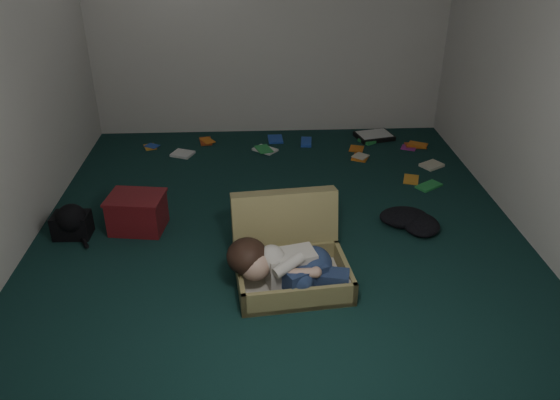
{
  "coord_description": "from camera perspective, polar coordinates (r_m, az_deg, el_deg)",
  "views": [
    {
      "loc": [
        -0.19,
        -3.91,
        2.39
      ],
      "look_at": [
        0.0,
        -0.15,
        0.35
      ],
      "focal_mm": 35.0,
      "sensor_mm": 36.0,
      "label": 1
    }
  ],
  "objects": [
    {
      "name": "paper_tray",
      "position": [
        6.47,
        9.81,
        6.62
      ],
      "size": [
        0.47,
        0.39,
        0.06
      ],
      "rotation": [
        0.0,
        0.0,
        0.24
      ],
      "color": "black",
      "rests_on": "floor"
    },
    {
      "name": "book_scatter",
      "position": [
        6.0,
        4.59,
        4.97
      ],
      "size": [
        3.2,
        1.51,
        0.02
      ],
      "color": "orange",
      "rests_on": "floor"
    },
    {
      "name": "suitcase",
      "position": [
        3.95,
        0.98,
        -5.71
      ],
      "size": [
        0.86,
        0.84,
        0.57
      ],
      "rotation": [
        0.0,
        0.0,
        0.11
      ],
      "color": "#968A52",
      "rests_on": "floor"
    },
    {
      "name": "floor",
      "position": [
        4.59,
        -0.09,
        -2.95
      ],
      "size": [
        4.5,
        4.5,
        0.0
      ],
      "primitive_type": "plane",
      "color": "#0F2C29",
      "rests_on": "ground"
    },
    {
      "name": "clothing_pile",
      "position": [
        4.72,
        14.48,
        -1.97
      ],
      "size": [
        0.49,
        0.41,
        0.14
      ],
      "primitive_type": null,
      "rotation": [
        0.0,
        0.0,
        -0.1
      ],
      "color": "black",
      "rests_on": "floor"
    },
    {
      "name": "wall_back",
      "position": [
        6.26,
        -1.17,
        18.41
      ],
      "size": [
        4.5,
        0.0,
        4.5
      ],
      "primitive_type": "plane",
      "rotation": [
        1.57,
        0.0,
        0.0
      ],
      "color": "silver",
      "rests_on": "ground"
    },
    {
      "name": "wall_right",
      "position": [
        4.62,
        26.14,
        11.93
      ],
      "size": [
        0.0,
        4.5,
        4.5
      ],
      "primitive_type": "plane",
      "rotation": [
        1.57,
        0.0,
        -1.57
      ],
      "color": "silver",
      "rests_on": "ground"
    },
    {
      "name": "person",
      "position": [
        3.76,
        0.69,
        -6.87
      ],
      "size": [
        0.86,
        0.41,
        0.36
      ],
      "rotation": [
        0.0,
        0.0,
        0.11
      ],
      "color": "beige",
      "rests_on": "suitcase"
    },
    {
      "name": "backpack",
      "position": [
        4.75,
        -20.92,
        -2.38
      ],
      "size": [
        0.37,
        0.3,
        0.22
      ],
      "primitive_type": null,
      "rotation": [
        0.0,
        0.0,
        -0.03
      ],
      "color": "black",
      "rests_on": "floor"
    },
    {
      "name": "wall_front",
      "position": [
        2.0,
        3.05,
        -4.74
      ],
      "size": [
        4.5,
        0.0,
        4.5
      ],
      "primitive_type": "plane",
      "rotation": [
        -1.57,
        0.0,
        0.0
      ],
      "color": "silver",
      "rests_on": "ground"
    },
    {
      "name": "maroon_bin",
      "position": [
        4.66,
        -14.69,
        -1.26
      ],
      "size": [
        0.49,
        0.41,
        0.31
      ],
      "rotation": [
        0.0,
        0.0,
        -0.14
      ],
      "color": "maroon",
      "rests_on": "floor"
    }
  ]
}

